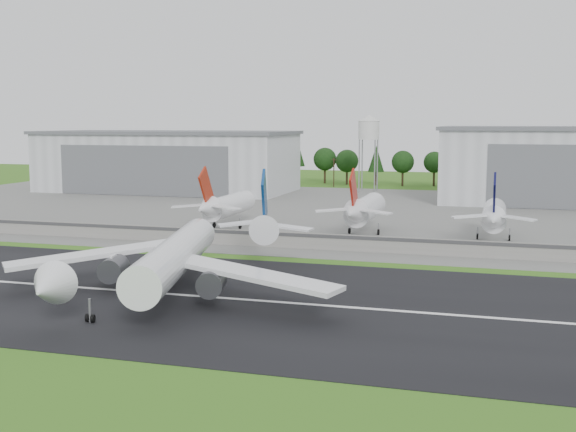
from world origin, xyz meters
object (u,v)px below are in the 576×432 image
(parked_jet_red_a, at_px, (225,206))
(parked_jet_navy, at_px, (494,215))
(parked_jet_red_b, at_px, (363,210))
(main_airliner, at_px, (173,265))

(parked_jet_red_a, bearing_deg, parked_jet_navy, -0.01)
(parked_jet_red_b, bearing_deg, parked_jet_navy, -0.08)
(main_airliner, bearing_deg, parked_jet_navy, -138.73)
(main_airliner, height_order, parked_jet_navy, main_airliner)
(main_airliner, relative_size, parked_jet_navy, 1.87)
(parked_jet_red_b, bearing_deg, parked_jet_red_a, -179.95)
(parked_jet_red_a, xyz_separation_m, parked_jet_red_b, (34.92, 0.03, 0.19))
(main_airliner, relative_size, parked_jet_red_b, 1.87)
(main_airliner, xyz_separation_m, parked_jet_red_a, (-17.88, 66.96, 1.13))
(main_airliner, xyz_separation_m, parked_jet_navy, (46.79, 66.95, 1.07))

